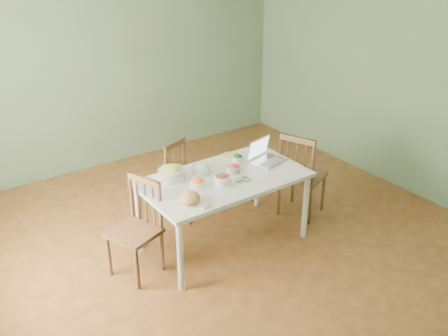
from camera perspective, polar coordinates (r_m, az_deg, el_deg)
floor at (r=5.46m, az=0.14°, el=-7.99°), size 5.00×5.00×0.00m
wall_back at (r=6.94m, az=-12.13°, el=11.21°), size 5.00×0.00×2.70m
wall_right at (r=6.54m, az=18.58°, el=9.56°), size 0.00×5.00×2.70m
dining_table at (r=5.21m, az=0.00°, el=-4.79°), size 1.64×0.92×0.77m
chair_far at (r=5.70m, az=-4.08°, el=-1.43°), size 0.49×0.48×0.87m
chair_left at (r=4.80m, az=-10.07°, el=-6.88°), size 0.52×0.53×0.95m
chair_right at (r=5.76m, az=8.78°, el=-0.58°), size 0.56×0.57×1.01m
bread_boule at (r=4.55m, az=-3.84°, el=-3.34°), size 0.18×0.18×0.12m
butter_stick at (r=4.49m, az=-2.04°, el=-4.36°), size 0.10×0.06×0.03m
bowl_squash at (r=4.97m, az=-5.92°, el=-0.53°), size 0.28×0.28×0.15m
bowl_carrot at (r=4.83m, az=-2.97°, el=-1.69°), size 0.19×0.19×0.08m
bowl_onion at (r=5.09m, az=-2.59°, el=-0.10°), size 0.22×0.22×0.10m
bowl_mushroom at (r=4.87m, az=-0.21°, el=-1.24°), size 0.22×0.22×0.11m
bowl_redpep at (r=5.11m, az=1.07°, el=-0.05°), size 0.16×0.16×0.08m
bowl_broccoli at (r=5.34m, az=1.52°, el=1.12°), size 0.16×0.16×0.08m
flatbread at (r=5.47m, az=0.75°, el=1.38°), size 0.21×0.21×0.02m
basil_bunch at (r=4.96m, az=2.16°, el=-1.30°), size 0.19×0.19×0.02m
laptop at (r=5.30m, az=5.12°, el=1.81°), size 0.41×0.36×0.24m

